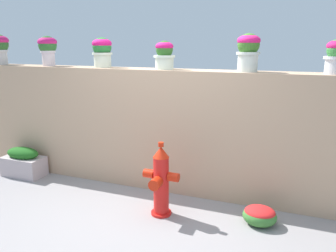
{
  "coord_description": "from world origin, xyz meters",
  "views": [
    {
      "loc": [
        1.61,
        -3.23,
        1.95
      ],
      "look_at": [
        0.06,
        0.73,
        0.92
      ],
      "focal_mm": 36.5,
      "sensor_mm": 36.0,
      "label": 1
    }
  ],
  "objects_px": {
    "potted_plant_1": "(48,47)",
    "potted_plant_3": "(164,54)",
    "flower_bush_left": "(260,215)",
    "planter_box": "(24,162)",
    "potted_plant_2": "(102,50)",
    "fire_hydrant": "(161,182)",
    "potted_plant_4": "(248,49)"
  },
  "relations": [
    {
      "from": "fire_hydrant",
      "to": "planter_box",
      "type": "relative_size",
      "value": 1.39
    },
    {
      "from": "potted_plant_1",
      "to": "fire_hydrant",
      "type": "height_order",
      "value": "potted_plant_1"
    },
    {
      "from": "potted_plant_2",
      "to": "potted_plant_4",
      "type": "bearing_deg",
      "value": -1.51
    },
    {
      "from": "potted_plant_2",
      "to": "fire_hydrant",
      "type": "height_order",
      "value": "potted_plant_2"
    },
    {
      "from": "flower_bush_left",
      "to": "planter_box",
      "type": "relative_size",
      "value": 0.59
    },
    {
      "from": "potted_plant_4",
      "to": "fire_hydrant",
      "type": "height_order",
      "value": "potted_plant_4"
    },
    {
      "from": "planter_box",
      "to": "potted_plant_4",
      "type": "bearing_deg",
      "value": 7.0
    },
    {
      "from": "potted_plant_2",
      "to": "planter_box",
      "type": "xyz_separation_m",
      "value": [
        -1.18,
        -0.44,
        -1.65
      ]
    },
    {
      "from": "potted_plant_4",
      "to": "planter_box",
      "type": "xyz_separation_m",
      "value": [
        -3.19,
        -0.39,
        -1.67
      ]
    },
    {
      "from": "potted_plant_1",
      "to": "potted_plant_3",
      "type": "relative_size",
      "value": 1.2
    },
    {
      "from": "fire_hydrant",
      "to": "potted_plant_1",
      "type": "bearing_deg",
      "value": 159.48
    },
    {
      "from": "potted_plant_2",
      "to": "flower_bush_left",
      "type": "distance_m",
      "value": 2.97
    },
    {
      "from": "potted_plant_1",
      "to": "potted_plant_2",
      "type": "xyz_separation_m",
      "value": [
        0.92,
        0.02,
        -0.04
      ]
    },
    {
      "from": "potted_plant_1",
      "to": "fire_hydrant",
      "type": "bearing_deg",
      "value": -20.52
    },
    {
      "from": "potted_plant_2",
      "to": "flower_bush_left",
      "type": "xyz_separation_m",
      "value": [
        2.31,
        -0.62,
        -1.75
      ]
    },
    {
      "from": "potted_plant_3",
      "to": "fire_hydrant",
      "type": "xyz_separation_m",
      "value": [
        0.26,
        -0.78,
        -1.42
      ]
    },
    {
      "from": "fire_hydrant",
      "to": "flower_bush_left",
      "type": "bearing_deg",
      "value": 10.01
    },
    {
      "from": "potted_plant_1",
      "to": "potted_plant_3",
      "type": "xyz_separation_m",
      "value": [
        1.87,
        -0.02,
        -0.08
      ]
    },
    {
      "from": "potted_plant_4",
      "to": "flower_bush_left",
      "type": "height_order",
      "value": "potted_plant_4"
    },
    {
      "from": "potted_plant_1",
      "to": "flower_bush_left",
      "type": "xyz_separation_m",
      "value": [
        3.24,
        -0.61,
        -1.79
      ]
    },
    {
      "from": "potted_plant_2",
      "to": "fire_hydrant",
      "type": "bearing_deg",
      "value": -33.9
    },
    {
      "from": "potted_plant_2",
      "to": "potted_plant_4",
      "type": "height_order",
      "value": "potted_plant_4"
    },
    {
      "from": "potted_plant_3",
      "to": "planter_box",
      "type": "height_order",
      "value": "potted_plant_3"
    },
    {
      "from": "potted_plant_2",
      "to": "flower_bush_left",
      "type": "bearing_deg",
      "value": -15.04
    },
    {
      "from": "flower_bush_left",
      "to": "potted_plant_3",
      "type": "bearing_deg",
      "value": 156.89
    },
    {
      "from": "potted_plant_2",
      "to": "potted_plant_3",
      "type": "bearing_deg",
      "value": -2.37
    },
    {
      "from": "potted_plant_2",
      "to": "potted_plant_1",
      "type": "bearing_deg",
      "value": -178.99
    },
    {
      "from": "potted_plant_2",
      "to": "potted_plant_3",
      "type": "relative_size",
      "value": 1.13
    },
    {
      "from": "potted_plant_3",
      "to": "fire_hydrant",
      "type": "distance_m",
      "value": 1.64
    },
    {
      "from": "fire_hydrant",
      "to": "potted_plant_3",
      "type": "bearing_deg",
      "value": 108.83
    },
    {
      "from": "potted_plant_1",
      "to": "planter_box",
      "type": "bearing_deg",
      "value": -121.25
    },
    {
      "from": "fire_hydrant",
      "to": "potted_plant_4",
      "type": "bearing_deg",
      "value": 43.81
    }
  ]
}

